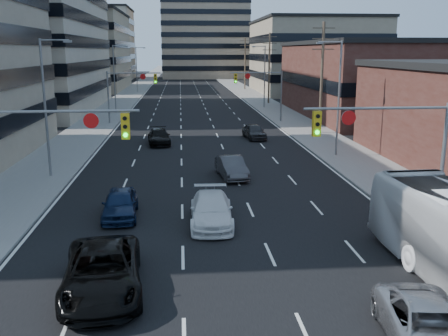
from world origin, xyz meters
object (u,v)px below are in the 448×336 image
sedan_blue (120,204)px  black_pickup (102,272)px  white_van (211,210)px  silver_suv (429,329)px

sedan_blue → black_pickup: bearing=-90.1°
black_pickup → sedan_blue: 8.20m
white_van → silver_suv: (5.41, -11.08, -0.04)m
white_van → silver_suv: white_van is taller
silver_suv → sedan_blue: bearing=136.5°
black_pickup → white_van: size_ratio=1.15×
sedan_blue → white_van: bearing=-19.8°
white_van → sedan_blue: sedan_blue is taller
silver_suv → sedan_blue: (-9.94, 12.48, 0.04)m
black_pickup → sedan_blue: (-0.34, 8.20, -0.07)m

